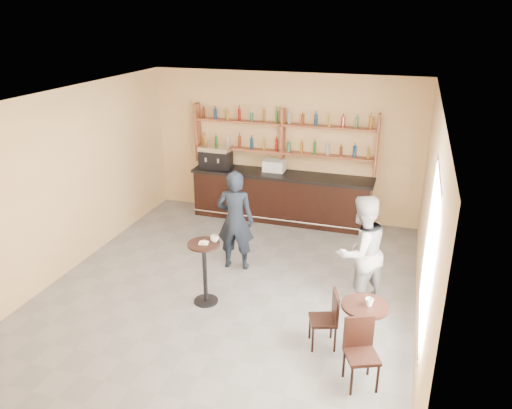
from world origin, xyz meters
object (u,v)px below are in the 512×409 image
(espresso_machine, at_px, (216,157))
(patron_second, at_px, (361,252))
(pastry_case, at_px, (274,167))
(cafe_table, at_px, (363,330))
(chair_south, at_px, (362,355))
(man_main, at_px, (235,220))
(pedestal_table, at_px, (205,273))
(bar_counter, at_px, (281,197))
(chair_west, at_px, (323,320))

(espresso_machine, distance_m, patron_second, 4.68)
(pastry_case, distance_m, patron_second, 3.73)
(cafe_table, bearing_deg, espresso_machine, 131.71)
(espresso_machine, relative_size, chair_south, 0.77)
(pastry_case, height_order, man_main, man_main)
(chair_south, bearing_deg, pedestal_table, 130.89)
(espresso_machine, xyz_separation_m, cafe_table, (3.79, -4.26, -0.93))
(bar_counter, relative_size, man_main, 2.17)
(pedestal_table, relative_size, patron_second, 0.57)
(espresso_machine, xyz_separation_m, chair_west, (3.24, -4.21, -0.91))
(cafe_table, bearing_deg, pedestal_table, 166.89)
(pedestal_table, distance_m, patron_second, 2.46)
(man_main, distance_m, chair_west, 2.70)
(bar_counter, distance_m, patron_second, 3.64)
(chair_south, bearing_deg, espresso_machine, 103.95)
(bar_counter, bearing_deg, patron_second, -55.53)
(pastry_case, distance_m, man_main, 2.41)
(espresso_machine, distance_m, man_main, 2.76)
(cafe_table, xyz_separation_m, chair_west, (-0.55, 0.05, 0.02))
(man_main, distance_m, patron_second, 2.34)
(chair_west, bearing_deg, espresso_machine, -161.26)
(bar_counter, relative_size, cafe_table, 5.04)
(pedestal_table, xyz_separation_m, chair_south, (2.59, -1.19, -0.08))
(espresso_machine, xyz_separation_m, patron_second, (3.58, -2.98, -0.40))
(chair_south, bearing_deg, cafe_table, 70.36)
(pedestal_table, bearing_deg, chair_west, -15.22)
(bar_counter, distance_m, chair_west, 4.54)
(man_main, xyz_separation_m, patron_second, (2.27, -0.59, 0.00))
(espresso_machine, distance_m, chair_south, 6.26)
(pastry_case, xyz_separation_m, patron_second, (2.21, -2.98, -0.30))
(pedestal_table, bearing_deg, bar_counter, 85.66)
(cafe_table, height_order, chair_south, chair_south)
(pastry_case, relative_size, chair_west, 0.57)
(espresso_machine, height_order, man_main, man_main)
(man_main, bearing_deg, chair_south, 128.85)
(patron_second, bearing_deg, espresso_machine, -85.14)
(bar_counter, bearing_deg, pedestal_table, -94.34)
(espresso_machine, bearing_deg, chair_west, -58.32)
(espresso_machine, bearing_deg, pastry_case, -5.96)
(man_main, bearing_deg, pastry_case, -98.16)
(espresso_machine, bearing_deg, patron_second, -45.76)
(chair_west, height_order, chair_south, chair_south)
(pastry_case, bearing_deg, man_main, -88.45)
(patron_second, bearing_deg, pedestal_table, -29.02)
(pastry_case, distance_m, chair_west, 4.68)
(espresso_machine, distance_m, pastry_case, 1.37)
(pedestal_table, distance_m, cafe_table, 2.61)
(man_main, bearing_deg, cafe_table, 136.15)
(pastry_case, relative_size, cafe_table, 0.60)
(pedestal_table, relative_size, chair_west, 1.26)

